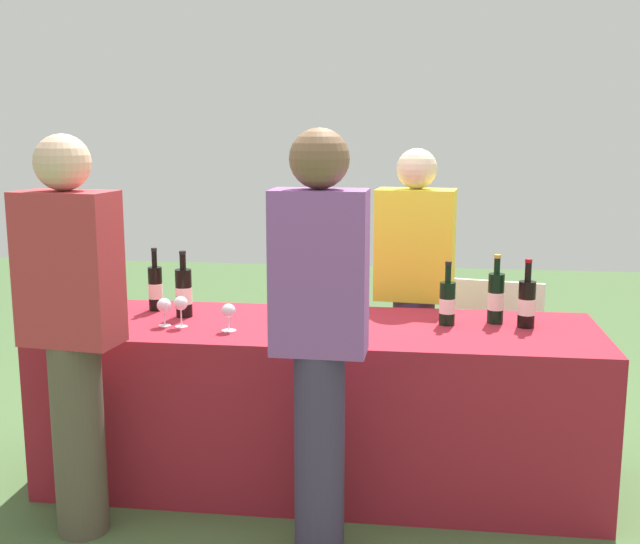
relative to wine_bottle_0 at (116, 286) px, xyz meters
The scene contains 16 objects.
ground_plane 1.39m from the wine_bottle_0, ahead, with size 12.00×12.00×0.00m, color #476638.
tasting_table 1.18m from the wine_bottle_0, ahead, with size 2.57×0.80×0.77m, color maroon.
wine_bottle_0 is the anchor object (origin of this frame).
wine_bottle_1 0.20m from the wine_bottle_0, ahead, with size 0.07×0.07×0.32m.
wine_bottle_2 0.39m from the wine_bottle_0, 13.07° to the right, with size 0.08×0.08×0.32m.
wine_bottle_3 0.95m from the wine_bottle_0, ahead, with size 0.07×0.07×0.32m.
wine_bottle_4 1.64m from the wine_bottle_0, ahead, with size 0.07×0.07×0.30m.
wine_bottle_5 1.87m from the wine_bottle_0, ahead, with size 0.08×0.08×0.33m.
wine_bottle_6 2.00m from the wine_bottle_0, ahead, with size 0.08×0.08×0.32m.
wine_glass_0 0.45m from the wine_bottle_0, 39.24° to the right, with size 0.07×0.07×0.13m.
wine_glass_1 0.52m from the wine_bottle_0, 34.11° to the right, with size 0.07×0.07×0.15m.
wine_glass_2 0.74m from the wine_bottle_0, 26.59° to the right, with size 0.07×0.07×0.13m.
server_pouring 1.55m from the wine_bottle_0, 16.52° to the left, with size 0.43×0.27×1.58m.
guest_0 0.78m from the wine_bottle_0, 80.65° to the right, with size 0.41×0.26×1.66m.
guest_1 1.40m from the wine_bottle_0, 35.35° to the right, with size 0.37×0.23×1.68m.
menu_board 2.22m from the wine_bottle_0, 24.77° to the left, with size 0.55×0.03×0.80m, color white.
Camera 1 is at (0.46, -3.49, 1.67)m, focal length 43.57 mm.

